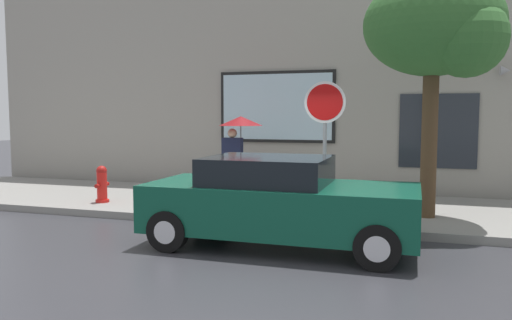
{
  "coord_description": "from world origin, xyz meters",
  "views": [
    {
      "loc": [
        2.38,
        -7.62,
        2.09
      ],
      "look_at": [
        -0.62,
        1.8,
        1.2
      ],
      "focal_mm": 35.24,
      "sensor_mm": 36.0,
      "label": 1
    }
  ],
  "objects": [
    {
      "name": "ground_plane",
      "position": [
        0.0,
        0.0,
        0.0
      ],
      "size": [
        60.0,
        60.0,
        0.0
      ],
      "primitive_type": "plane",
      "color": "#333338"
    },
    {
      "name": "sidewalk",
      "position": [
        0.0,
        3.0,
        0.07
      ],
      "size": [
        20.0,
        4.0,
        0.15
      ],
      "primitive_type": "cube",
      "color": "gray",
      "rests_on": "ground"
    },
    {
      "name": "building_facade",
      "position": [
        -0.0,
        5.5,
        3.49
      ],
      "size": [
        20.0,
        0.67,
        7.0
      ],
      "color": "#9E998E",
      "rests_on": "ground"
    },
    {
      "name": "parked_car",
      "position": [
        0.33,
        -0.01,
        0.71
      ],
      "size": [
        4.22,
        1.89,
        1.43
      ],
      "color": "#0F4C38",
      "rests_on": "ground"
    },
    {
      "name": "fire_hydrant",
      "position": [
        -4.24,
        1.88,
        0.55
      ],
      "size": [
        0.3,
        0.44,
        0.82
      ],
      "color": "red",
      "rests_on": "sidewalk"
    },
    {
      "name": "pedestrian_with_umbrella",
      "position": [
        -1.63,
        3.6,
        1.68
      ],
      "size": [
        1.03,
        1.03,
        1.91
      ],
      "color": "black",
      "rests_on": "sidewalk"
    },
    {
      "name": "street_tree",
      "position": [
        2.74,
        2.29,
        3.65
      ],
      "size": [
        2.53,
        2.15,
        4.55
      ],
      "color": "#4C3823",
      "rests_on": "sidewalk"
    },
    {
      "name": "stop_sign",
      "position": [
        0.79,
        1.55,
        1.95
      ],
      "size": [
        0.76,
        0.1,
        2.55
      ],
      "color": "gray",
      "rests_on": "sidewalk"
    }
  ]
}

